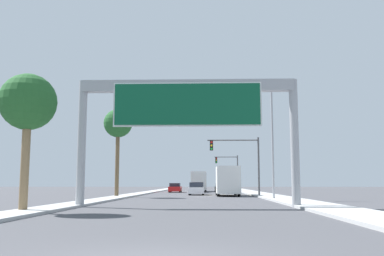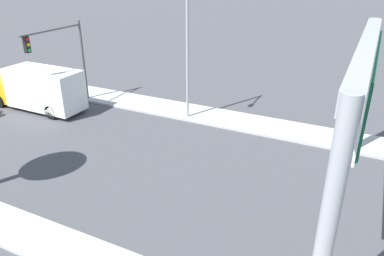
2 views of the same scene
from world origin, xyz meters
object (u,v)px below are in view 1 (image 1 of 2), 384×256
object	(u,v)px
traffic_light_near_intersection	(242,156)
palm_tree_background	(118,125)
car_near_left	(196,189)
sign_gantry	(187,108)
street_lamp_right	(269,133)
car_mid_right	(175,188)
palm_tree_foreground	(28,104)
truck_box_secondary	(227,181)
truck_box_primary	(199,182)
traffic_light_mid_block	(230,167)
car_far_left	(198,188)
car_near_right	(221,188)

from	to	relation	value
traffic_light_near_intersection	palm_tree_background	distance (m)	13.41
car_near_left	traffic_light_near_intersection	size ratio (longest dim) A/B	0.74
sign_gantry	street_lamp_right	size ratio (longest dim) A/B	1.38
car_mid_right	palm_tree_foreground	world-z (taller)	palm_tree_foreground
truck_box_secondary	palm_tree_background	size ratio (longest dim) A/B	0.90
palm_tree_background	traffic_light_near_intersection	bearing A→B (deg)	12.38
sign_gantry	palm_tree_foreground	distance (m)	9.18
sign_gantry	car_mid_right	bearing A→B (deg)	95.05
traffic_light_near_intersection	truck_box_primary	bearing A→B (deg)	100.89
car_near_left	palm_tree_background	size ratio (longest dim) A/B	0.52
sign_gantry	palm_tree_background	size ratio (longest dim) A/B	1.50
sign_gantry	traffic_light_mid_block	bearing A→B (deg)	83.79
truck_box_secondary	car_mid_right	bearing A→B (deg)	111.59
truck_box_primary	palm_tree_background	bearing A→B (deg)	-105.29
car_near_left	car_far_left	size ratio (longest dim) A/B	0.99
car_far_left	street_lamp_right	xyz separation A→B (m)	(6.53, -26.55, 4.99)
sign_gantry	traffic_light_near_intersection	size ratio (longest dim) A/B	2.14
car_far_left	sign_gantry	bearing A→B (deg)	-90.00
car_mid_right	traffic_light_mid_block	bearing A→B (deg)	49.63
car_mid_right	truck_box_secondary	xyz separation A→B (m)	(7.00, -17.69, 0.96)
truck_box_primary	car_far_left	bearing A→B (deg)	-90.00
truck_box_secondary	palm_tree_foreground	xyz separation A→B (m)	(-11.25, -26.77, 3.72)
sign_gantry	street_lamp_right	distance (m)	12.85
car_far_left	truck_box_primary	xyz separation A→B (m)	(0.00, 8.28, 0.92)
car_near_right	car_far_left	size ratio (longest dim) A/B	0.90
car_far_left	palm_tree_foreground	xyz separation A→B (m)	(-7.75, -42.49, 4.62)
car_near_left	truck_box_primary	xyz separation A→B (m)	(0.00, 20.06, 0.94)
car_far_left	traffic_light_near_intersection	distance (m)	18.53
truck_box_secondary	street_lamp_right	size ratio (longest dim) A/B	0.82
car_near_left	traffic_light_mid_block	world-z (taller)	traffic_light_mid_block
truck_box_primary	traffic_light_near_intersection	distance (m)	26.38
car_near_right	palm_tree_background	world-z (taller)	palm_tree_background
car_mid_right	car_far_left	distance (m)	4.02
palm_tree_foreground	palm_tree_background	distance (m)	22.28
traffic_light_mid_block	palm_tree_background	xyz separation A→B (m)	(-13.26, -32.80, 3.09)
sign_gantry	car_mid_right	xyz separation A→B (m)	(-3.50, 39.59, -5.30)
sign_gantry	car_far_left	world-z (taller)	sign_gantry
truck_box_secondary	traffic_light_near_intersection	bearing A→B (deg)	-50.63
traffic_light_near_intersection	car_mid_right	bearing A→B (deg)	113.49
car_mid_right	truck_box_primary	size ratio (longest dim) A/B	0.55
palm_tree_foreground	car_far_left	bearing A→B (deg)	79.66
truck_box_primary	car_near_left	bearing A→B (deg)	-90.00
car_near_right	traffic_light_mid_block	size ratio (longest dim) A/B	0.67
truck_box_primary	palm_tree_background	size ratio (longest dim) A/B	0.96
traffic_light_near_intersection	car_near_right	bearing A→B (deg)	93.57
car_far_left	traffic_light_mid_block	world-z (taller)	traffic_light_mid_block
car_near_left	street_lamp_right	distance (m)	16.90
car_near_left	truck_box_secondary	bearing A→B (deg)	-48.31
truck_box_secondary	street_lamp_right	bearing A→B (deg)	-74.36
car_near_right	palm_tree_background	bearing A→B (deg)	-113.37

